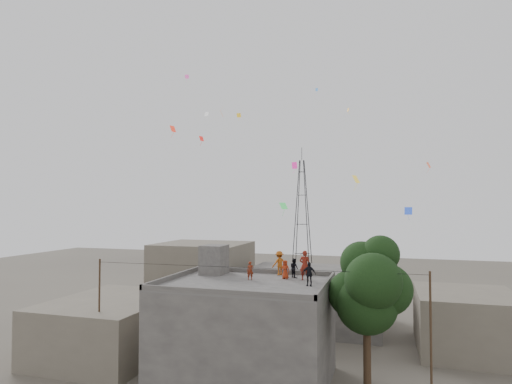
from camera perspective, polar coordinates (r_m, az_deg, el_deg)
ground at (r=28.66m, az=-1.36°, el=-24.08°), size 140.00×140.00×0.00m
main_building at (r=27.66m, az=-1.35°, el=-18.22°), size 10.00×8.00×6.10m
parapet at (r=26.94m, az=-1.35°, el=-11.67°), size 10.00×8.00×0.30m
stair_head_box at (r=30.33m, az=-5.62°, el=-8.95°), size 1.60×1.80×2.00m
neighbor_west at (r=34.50m, az=-18.65°, el=-16.63°), size 8.00×10.00×4.00m
neighbor_north at (r=40.59m, az=7.78°, el=-13.75°), size 12.00×9.00×5.00m
neighbor_northwest at (r=45.69m, az=-7.14°, el=-11.15°), size 9.00×8.00×7.00m
neighbor_east at (r=36.72m, az=26.26°, el=-15.30°), size 7.00×8.00×4.40m
tree at (r=26.27m, az=14.90°, el=-12.18°), size 4.90×4.60×9.10m
utility_line at (r=26.16m, az=-1.15°, el=-17.41°), size 20.12×0.62×7.40m
transmission_tower at (r=66.41m, az=6.15°, el=-3.46°), size 2.97×2.97×20.01m
person_red_adult at (r=27.83m, az=6.52°, el=-9.69°), size 0.69×0.46×1.89m
person_orange_child at (r=28.27m, az=3.92°, el=-10.27°), size 0.64×0.47×1.21m
person_dark_child at (r=28.89m, az=5.11°, el=-10.04°), size 0.77×0.77×1.26m
person_dark_adult at (r=25.97m, az=7.08°, el=-10.78°), size 0.83×0.35×1.41m
person_orange_adult at (r=29.73m, az=3.13°, el=-9.45°), size 1.19×1.18×1.64m
person_red_child at (r=27.86m, az=-0.77°, el=-10.44°), size 0.50×0.42×1.17m
kites at (r=33.33m, az=4.27°, el=6.03°), size 19.84×19.08×12.92m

